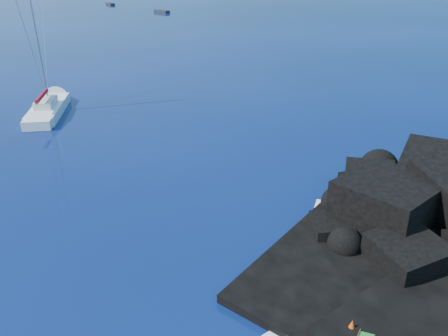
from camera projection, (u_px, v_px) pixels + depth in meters
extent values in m
cube|color=black|center=(396.00, 334.00, 17.63)|extent=(9.08, 6.86, 0.70)
cube|color=silver|center=(397.00, 323.00, 17.67)|extent=(2.08, 1.46, 0.05)
cone|color=#FF530D|center=(352.00, 326.00, 17.10)|extent=(0.47, 0.47, 0.63)
cube|color=#222327|center=(110.00, 5.00, 135.09)|extent=(1.66, 4.58, 0.60)
cube|color=#252429|center=(162.00, 13.00, 116.81)|extent=(2.89, 5.18, 0.66)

